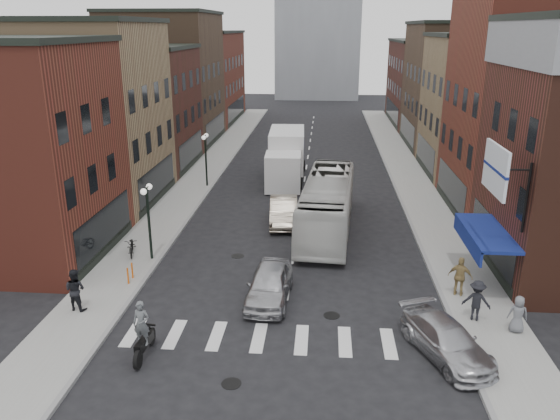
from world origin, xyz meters
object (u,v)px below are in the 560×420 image
object	(u,v)px
streetlamp_near	(148,209)
ped_right_b	(460,277)
billboard_sign	(498,171)
ped_right_a	(477,300)
streetlamp_far	(206,150)
transit_bus	(327,204)
box_truck	(286,157)
bike_rack	(130,273)
parked_bicycle	(132,246)
ped_left_solo	(75,290)
curb_car	(447,340)
motorcycle_rider	(143,331)
sedan_left_far	(284,211)
ped_right_c	(518,314)
sedan_left_near	(269,284)

from	to	relation	value
streetlamp_near	ped_right_b	xyz separation A→B (m)	(15.15, -2.91, -1.84)
billboard_sign	ped_right_a	world-z (taller)	billboard_sign
streetlamp_far	transit_bus	distance (m)	12.60
billboard_sign	ped_right_b	bearing A→B (deg)	145.16
streetlamp_far	box_truck	world-z (taller)	streetlamp_far
bike_rack	ped_right_b	xyz separation A→B (m)	(15.35, -0.21, 0.52)
parked_bicycle	streetlamp_near	bearing A→B (deg)	-37.74
streetlamp_far	ped_left_solo	bearing A→B (deg)	-94.51
curb_car	ped_left_solo	size ratio (longest dim) A/B	2.44
ped_left_solo	streetlamp_far	bearing A→B (deg)	-81.35
bike_rack	parked_bicycle	size ratio (longest dim) A/B	0.44
streetlamp_far	motorcycle_rider	world-z (taller)	streetlamp_far
sedan_left_far	ped_right_b	world-z (taller)	ped_right_b
parked_bicycle	ped_left_solo	size ratio (longest dim) A/B	0.98
billboard_sign	ped_right_c	size ratio (longest dim) A/B	2.40
sedan_left_near	ped_right_b	world-z (taller)	ped_right_b
box_truck	ped_right_a	world-z (taller)	box_truck
ped_left_solo	ped_right_a	size ratio (longest dim) A/B	1.06
ped_left_solo	ped_right_b	world-z (taller)	ped_left_solo
billboard_sign	parked_bicycle	world-z (taller)	billboard_sign
sedan_left_far	billboard_sign	bearing A→B (deg)	-50.55
box_truck	streetlamp_near	bearing A→B (deg)	-111.96
streetlamp_near	ped_right_c	xyz separation A→B (m)	(16.72, -5.93, -1.99)
motorcycle_rider	sedan_left_far	distance (m)	15.61
billboard_sign	ped_left_solo	bearing A→B (deg)	-173.21
box_truck	transit_bus	bearing A→B (deg)	-75.68
billboard_sign	ped_right_a	distance (m)	5.39
sedan_left_far	streetlamp_far	bearing A→B (deg)	126.19
bike_rack	transit_bus	xyz separation A→B (m)	(9.38, 8.17, 1.08)
streetlamp_far	sedan_left_near	distance (m)	19.10
streetlamp_near	box_truck	bearing A→B (deg)	70.32
box_truck	parked_bicycle	world-z (taller)	box_truck
parked_bicycle	ped_right_a	size ratio (longest dim) A/B	1.04
transit_bus	ped_right_c	distance (m)	13.68
billboard_sign	ped_right_c	distance (m)	5.80
ped_right_b	box_truck	bearing A→B (deg)	-43.89
bike_rack	motorcycle_rider	distance (m)	6.51
bike_rack	ped_left_solo	bearing A→B (deg)	-114.96
streetlamp_far	sedan_left_far	bearing A→B (deg)	-49.48
parked_bicycle	ped_right_b	distance (m)	16.71
motorcycle_rider	box_truck	bearing A→B (deg)	87.76
bike_rack	ped_right_c	xyz separation A→B (m)	(16.92, -3.23, 0.37)
parked_bicycle	ped_right_c	distance (m)	19.04
bike_rack	ped_left_solo	size ratio (longest dim) A/B	0.43
ped_right_b	billboard_sign	bearing A→B (deg)	165.79
ped_right_b	streetlamp_far	bearing A→B (deg)	-27.52
motorcycle_rider	ped_left_solo	distance (m)	4.99
ped_right_b	curb_car	bearing A→B (deg)	92.84
box_truck	ped_right_a	size ratio (longest dim) A/B	5.11
transit_bus	ped_right_a	size ratio (longest dim) A/B	6.68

